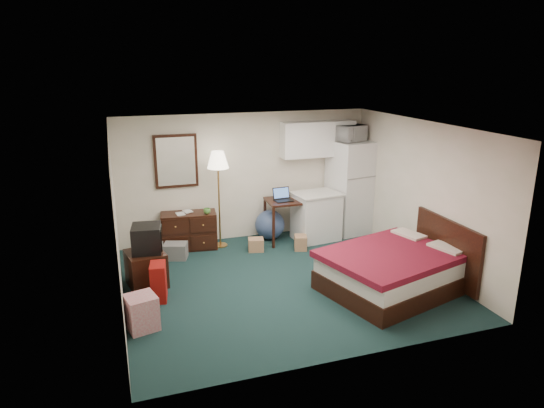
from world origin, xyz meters
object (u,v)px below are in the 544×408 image
object	(u,v)px
floor_lamp	(219,200)
kitchen_counter	(316,217)
desk	(284,221)
tv_stand	(146,269)
suitcase	(159,282)
fridge	(351,187)
bed	(392,271)
dresser	(189,231)

from	to	relation	value
floor_lamp	kitchen_counter	distance (m)	1.97
floor_lamp	kitchen_counter	xyz separation A→B (m)	(1.90, -0.22, -0.46)
desk	kitchen_counter	size ratio (longest dim) A/B	0.92
tv_stand	suitcase	xyz separation A→B (m)	(0.14, -0.58, 0.01)
tv_stand	floor_lamp	bearing A→B (deg)	30.60
fridge	kitchen_counter	bearing A→B (deg)	-174.57
bed	tv_stand	bearing A→B (deg)	143.13
tv_stand	desk	bearing A→B (deg)	12.35
desk	fridge	xyz separation A→B (m)	(1.50, 0.14, 0.53)
kitchen_counter	bed	xyz separation A→B (m)	(0.20, -2.47, -0.15)
desk	kitchen_counter	world-z (taller)	kitchen_counter
desk	bed	bearing A→B (deg)	-69.31
floor_lamp	desk	size ratio (longest dim) A/B	2.18
kitchen_counter	bed	size ratio (longest dim) A/B	0.47
suitcase	fridge	bearing A→B (deg)	33.46
desk	suitcase	bearing A→B (deg)	-144.00
desk	suitcase	distance (m)	3.14
fridge	suitcase	world-z (taller)	fridge
tv_stand	suitcase	distance (m)	0.59
fridge	bed	distance (m)	2.85
floor_lamp	suitcase	bearing A→B (deg)	-125.67
dresser	floor_lamp	xyz separation A→B (m)	(0.58, -0.08, 0.58)
kitchen_counter	suitcase	xyz separation A→B (m)	(-3.26, -1.66, -0.17)
kitchen_counter	suitcase	bearing A→B (deg)	-159.60
bed	suitcase	distance (m)	3.56
kitchen_counter	tv_stand	bearing A→B (deg)	-168.91
tv_stand	suitcase	bearing A→B (deg)	-87.50
kitchen_counter	suitcase	distance (m)	3.66
fridge	tv_stand	xyz separation A→B (m)	(-4.25, -1.30, -0.67)
dresser	fridge	world-z (taller)	fridge
desk	fridge	bearing A→B (deg)	7.52
dresser	suitcase	world-z (taller)	dresser
floor_lamp	tv_stand	distance (m)	2.08
dresser	bed	xyz separation A→B (m)	(2.69, -2.78, -0.04)
dresser	suitcase	size ratio (longest dim) A/B	1.78
kitchen_counter	suitcase	size ratio (longest dim) A/B	1.61
suitcase	desk	bearing A→B (deg)	42.62
floor_lamp	suitcase	xyz separation A→B (m)	(-1.35, -1.88, -0.64)
floor_lamp	dresser	bearing A→B (deg)	172.34
kitchen_counter	fridge	xyz separation A→B (m)	(0.85, 0.22, 0.49)
fridge	suitcase	size ratio (longest dim) A/B	3.31
bed	tv_stand	distance (m)	3.86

